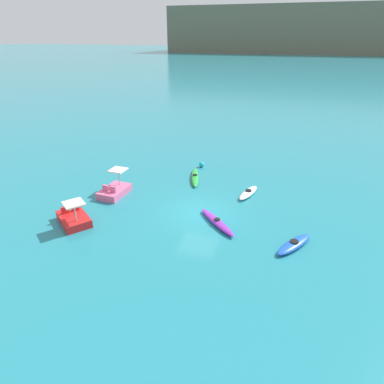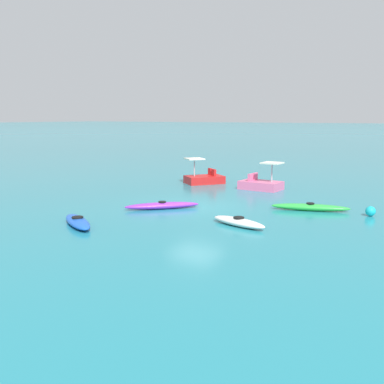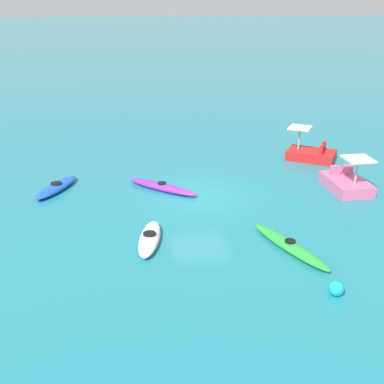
# 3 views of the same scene
# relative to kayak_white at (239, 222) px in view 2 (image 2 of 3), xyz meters

# --- Properties ---
(ground_plane) EXTENTS (600.00, 600.00, 0.00)m
(ground_plane) POSITION_rel_kayak_white_xyz_m (-2.58, -3.60, -0.16)
(ground_plane) COLOR teal
(kayak_white) EXTENTS (1.32, 2.70, 0.37)m
(kayak_white) POSITION_rel_kayak_white_xyz_m (0.00, 0.00, 0.00)
(kayak_white) COLOR white
(kayak_white) RESTS_ON ground_plane
(kayak_purple) EXTENTS (2.95, 2.90, 0.37)m
(kayak_purple) POSITION_rel_kayak_white_xyz_m (-1.12, -4.59, -0.00)
(kayak_purple) COLOR purple
(kayak_purple) RESTS_ON ground_plane
(kayak_green) EXTENTS (1.65, 3.58, 0.37)m
(kayak_green) POSITION_rel_kayak_white_xyz_m (-4.47, 1.49, -0.00)
(kayak_green) COLOR green
(kayak_green) RESTS_ON ground_plane
(kayak_blue) EXTENTS (2.09, 2.83, 0.37)m
(kayak_blue) POSITION_rel_kayak_white_xyz_m (3.39, -5.51, -0.00)
(kayak_blue) COLOR blue
(kayak_blue) RESTS_ON ground_plane
(pedal_boat_red) EXTENTS (2.82, 2.64, 1.68)m
(pedal_boat_red) POSITION_rel_kayak_white_xyz_m (-9.38, -7.16, 0.17)
(pedal_boat_red) COLOR red
(pedal_boat_red) RESTS_ON ground_plane
(pedal_boat_pink) EXTENTS (1.61, 2.51, 1.68)m
(pedal_boat_pink) POSITION_rel_kayak_white_xyz_m (-9.04, -2.97, 0.17)
(pedal_boat_pink) COLOR pink
(pedal_boat_pink) RESTS_ON ground_plane
(buoy_cyan) EXTENTS (0.45, 0.45, 0.45)m
(buoy_cyan) POSITION_rel_kayak_white_xyz_m (-4.72, 4.11, 0.06)
(buoy_cyan) COLOR #19B7C6
(buoy_cyan) RESTS_ON ground_plane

